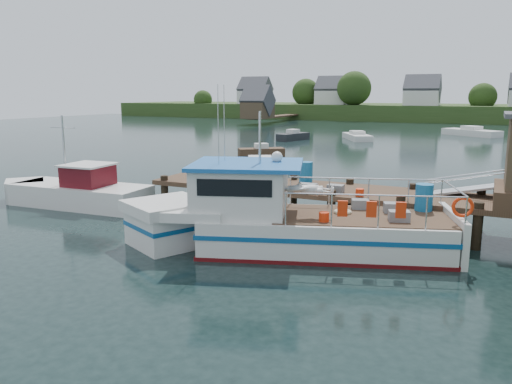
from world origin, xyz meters
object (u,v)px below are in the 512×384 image
at_px(lobster_boat, 283,220).
at_px(moored_rowboat, 261,152).
at_px(work_boat, 74,191).
at_px(moored_e, 293,136).
at_px(dock, 467,176).
at_px(moored_far, 471,132).
at_px(moored_d, 357,136).
at_px(moored_a, 260,166).

height_order(lobster_boat, moored_rowboat, lobster_boat).
bearing_deg(moored_rowboat, work_boat, -97.98).
xyz_separation_m(lobster_boat, moored_e, (-13.91, 36.78, -0.54)).
xyz_separation_m(dock, moored_far, (-1.71, 47.19, -1.80)).
bearing_deg(moored_d, moored_e, -150.88).
bearing_deg(moored_e, work_boat, -79.55).
bearing_deg(moored_d, lobster_boat, -78.41).
bearing_deg(lobster_boat, moored_a, 98.87).
height_order(moored_far, moored_d, moored_far).
bearing_deg(lobster_boat, moored_rowboat, 97.81).
bearing_deg(moored_d, work_boat, -94.54).
bearing_deg(work_boat, dock, 3.42).
bearing_deg(work_boat, moored_e, 90.88).
distance_m(moored_far, moored_e, 22.73).
bearing_deg(moored_rowboat, dock, -55.16).
distance_m(moored_a, moored_d, 25.16).
relative_size(moored_rowboat, moored_far, 0.52).
relative_size(dock, work_boat, 2.11).
xyz_separation_m(work_boat, moored_e, (-2.70, 34.77, -0.21)).
height_order(moored_far, moored_e, same).
distance_m(lobster_boat, moored_far, 51.36).
bearing_deg(moored_a, moored_e, 98.14).
height_order(moored_rowboat, moored_d, moored_rowboat).
distance_m(work_boat, moored_rowboat, 20.07).
height_order(dock, moored_e, dock).
relative_size(dock, moored_far, 2.34).
bearing_deg(moored_rowboat, moored_e, 94.03).
height_order(work_boat, moored_far, work_boat).
xyz_separation_m(lobster_boat, moored_rowboat, (-10.97, 22.07, -0.58)).
distance_m(lobster_boat, moored_d, 40.89).
distance_m(lobster_boat, moored_a, 16.94).
bearing_deg(moored_a, moored_d, 81.99).
relative_size(dock, moored_d, 2.73).
bearing_deg(lobster_boat, dock, 18.42).
relative_size(moored_rowboat, moored_d, 0.61).
bearing_deg(work_boat, moored_rowboat, 85.74).
bearing_deg(work_boat, moored_a, 71.78).
height_order(dock, lobster_boat, lobster_boat).
distance_m(dock, moored_d, 38.43).
height_order(moored_rowboat, moored_a, moored_rowboat).
bearing_deg(lobster_boat, moored_d, 82.09).
height_order(moored_a, moored_e, moored_e).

